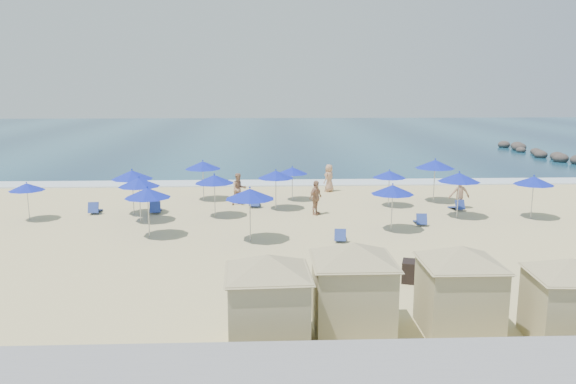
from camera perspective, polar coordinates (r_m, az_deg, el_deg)
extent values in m
plane|color=#D6C487|center=(25.20, 4.77, -5.20)|extent=(160.00, 160.00, 0.00)
cube|color=#0E324E|center=(79.39, -0.12, 5.84)|extent=(160.00, 80.00, 0.06)
cube|color=white|center=(40.24, 2.07, 0.95)|extent=(160.00, 2.50, 0.08)
ellipsoid|color=#2F2927|center=(56.71, 25.96, 3.10)|extent=(1.40, 1.40, 0.91)
ellipsoid|color=#2F2927|center=(58.25, 25.68, 3.28)|extent=(1.32, 1.32, 0.86)
ellipsoid|color=#2F2927|center=(59.19, 24.29, 3.47)|extent=(1.24, 1.24, 0.81)
ellipsoid|color=#2F2927|center=(60.74, 24.07, 3.63)|extent=(1.16, 1.16, 0.75)
ellipsoid|color=#2F2927|center=(62.29, 23.86, 3.78)|extent=(1.08, 1.08, 0.70)
ellipsoid|color=#2F2927|center=(63.27, 22.58, 3.96)|extent=(1.00, 1.00, 0.65)
ellipsoid|color=#2F2927|center=(64.81, 22.43, 4.23)|extent=(1.48, 1.48, 0.96)
ellipsoid|color=#2F2927|center=(66.37, 22.27, 4.36)|extent=(1.40, 1.40, 0.91)
ellipsoid|color=#2F2927|center=(67.40, 21.09, 4.51)|extent=(1.32, 1.32, 0.86)
cube|color=black|center=(20.75, 12.58, -7.88)|extent=(0.95, 0.95, 0.76)
cube|color=tan|center=(15.28, -2.05, -11.92)|extent=(2.16, 2.16, 2.07)
cube|color=tan|center=(14.91, -2.07, -8.25)|extent=(2.27, 2.27, 0.08)
pyramid|color=tan|center=(14.75, -2.09, -6.35)|extent=(4.54, 4.54, 0.52)
cube|color=tan|center=(16.17, 6.57, -10.56)|extent=(2.14, 2.14, 2.13)
cube|color=tan|center=(15.82, 6.65, -6.96)|extent=(2.24, 2.24, 0.09)
pyramid|color=tan|center=(15.66, 6.70, -5.10)|extent=(4.68, 4.68, 0.53)
cube|color=tan|center=(16.87, 16.96, -10.23)|extent=(2.06, 2.06, 2.04)
cube|color=tan|center=(16.54, 17.15, -6.94)|extent=(2.16, 2.16, 0.08)
pyramid|color=tan|center=(16.39, 17.25, -5.24)|extent=(4.46, 4.46, 0.51)
cube|color=tan|center=(17.32, 26.47, -10.58)|extent=(2.05, 2.05, 1.91)
cube|color=tan|center=(17.01, 26.74, -7.57)|extent=(2.15, 2.15, 0.08)
pyramid|color=tan|center=(16.88, 26.88, -6.02)|extent=(4.18, 4.18, 0.48)
cylinder|color=#A5A8AD|center=(32.10, -24.88, -1.21)|extent=(0.04, 0.04, 1.62)
cone|color=#101FAD|center=(31.93, -25.01, 0.48)|extent=(1.79, 1.79, 0.38)
sphere|color=#101FAD|center=(31.89, -25.05, 0.89)|extent=(0.07, 0.07, 0.07)
cylinder|color=#A5A8AD|center=(31.53, -15.45, -0.43)|extent=(0.05, 0.05, 2.01)
cone|color=#101FAD|center=(31.33, -15.56, 1.71)|extent=(2.22, 2.22, 0.48)
sphere|color=#101FAD|center=(31.28, -15.59, 2.23)|extent=(0.08, 0.08, 0.08)
cylinder|color=#A5A8AD|center=(34.58, -8.59, 0.79)|extent=(0.05, 0.05, 1.98)
cone|color=#101FAD|center=(34.40, -8.65, 2.72)|extent=(2.19, 2.19, 0.47)
sphere|color=#101FAD|center=(34.36, -8.66, 3.19)|extent=(0.08, 0.08, 0.08)
cylinder|color=#A5A8AD|center=(26.67, -13.97, -2.47)|extent=(0.05, 0.05, 1.91)
cone|color=#101FAD|center=(26.43, -14.08, -0.08)|extent=(2.12, 2.12, 0.45)
sphere|color=#101FAD|center=(26.38, -14.11, 0.51)|extent=(0.08, 0.08, 0.08)
cylinder|color=#A5A8AD|center=(31.63, -1.24, -0.15)|extent=(0.05, 0.05, 1.84)
cone|color=#101FAD|center=(31.44, -1.25, 1.79)|extent=(2.03, 2.03, 0.43)
sphere|color=#101FAD|center=(31.40, -1.25, 2.27)|extent=(0.08, 0.08, 0.08)
cylinder|color=#A5A8AD|center=(30.08, -7.44, -0.78)|extent=(0.05, 0.05, 1.88)
cone|color=#101FAD|center=(29.88, -7.49, 1.31)|extent=(2.08, 2.08, 0.44)
sphere|color=#101FAD|center=(29.83, -7.51, 1.83)|extent=(0.08, 0.08, 0.08)
cylinder|color=#A5A8AD|center=(25.25, -3.86, -2.82)|extent=(0.05, 0.05, 2.00)
cone|color=#101FAD|center=(24.99, -3.89, -0.18)|extent=(2.21, 2.21, 0.47)
sphere|color=#101FAD|center=(24.94, -3.90, 0.47)|extent=(0.08, 0.08, 0.08)
cylinder|color=#A5A8AD|center=(32.90, 10.20, 0.02)|extent=(0.05, 0.05, 1.74)
cone|color=#101FAD|center=(32.73, 10.26, 1.79)|extent=(1.92, 1.92, 0.41)
sphere|color=#101FAD|center=(32.69, 10.27, 2.22)|extent=(0.07, 0.07, 0.07)
cylinder|color=#A5A8AD|center=(27.43, 10.50, -2.02)|extent=(0.05, 0.05, 1.86)
cone|color=#101FAD|center=(27.21, 10.58, 0.25)|extent=(2.06, 2.06, 0.44)
sphere|color=#101FAD|center=(27.16, 10.60, 0.81)|extent=(0.08, 0.08, 0.08)
cylinder|color=#A5A8AD|center=(34.74, 14.62, 0.72)|extent=(0.06, 0.06, 2.11)
cone|color=#101FAD|center=(34.55, 14.72, 2.77)|extent=(2.34, 2.34, 0.50)
sphere|color=#101FAD|center=(34.51, 14.74, 3.27)|extent=(0.09, 0.09, 0.09)
cylinder|color=#A5A8AD|center=(30.98, 16.87, -0.71)|extent=(0.05, 0.05, 2.00)
cone|color=#101FAD|center=(30.77, 16.99, 1.45)|extent=(2.21, 2.21, 0.47)
sphere|color=#101FAD|center=(30.73, 17.02, 1.98)|extent=(0.08, 0.08, 0.08)
cylinder|color=#A5A8AD|center=(32.18, 23.55, -0.86)|extent=(0.05, 0.05, 1.86)
cone|color=#101FAD|center=(31.99, 23.70, 1.07)|extent=(2.05, 2.05, 0.44)
sphere|color=#101FAD|center=(31.95, 23.73, 1.55)|extent=(0.08, 0.08, 0.08)
cylinder|color=#A5A8AD|center=(34.15, 0.44, 0.54)|extent=(0.04, 0.04, 1.69)
cone|color=#101FAD|center=(33.98, 0.44, 2.20)|extent=(1.86, 1.86, 0.40)
sphere|color=#101FAD|center=(33.95, 0.44, 2.60)|extent=(0.07, 0.07, 0.07)
cylinder|color=#A5A8AD|center=(29.74, -14.80, -1.16)|extent=(0.05, 0.05, 1.90)
cone|color=#101FAD|center=(29.54, -14.90, 0.97)|extent=(2.10, 2.10, 0.45)
sphere|color=#101FAD|center=(29.49, -14.93, 1.50)|extent=(0.08, 0.08, 0.08)
cube|color=#283E95|center=(32.73, -18.97, -1.73)|extent=(0.65, 1.23, 0.33)
cube|color=#283E95|center=(32.21, -19.18, -1.50)|extent=(0.58, 0.37, 0.58)
cube|color=#283E95|center=(31.87, -13.27, -1.74)|extent=(0.72, 1.30, 0.34)
cube|color=#283E95|center=(31.31, -13.36, -1.50)|extent=(0.62, 0.40, 0.60)
cube|color=#283E95|center=(32.70, -3.40, -1.14)|extent=(0.64, 1.30, 0.35)
cube|color=#283E95|center=(32.12, -3.46, -0.89)|extent=(0.61, 0.37, 0.62)
cube|color=#283E95|center=(25.67, 5.33, -4.57)|extent=(0.67, 1.16, 0.30)
cube|color=#283E95|center=(25.17, 5.32, -4.36)|extent=(0.55, 0.37, 0.53)
cube|color=#283E95|center=(29.23, 13.25, -2.90)|extent=(0.63, 1.16, 0.31)
cube|color=#283E95|center=(28.73, 13.43, -2.69)|extent=(0.55, 0.35, 0.54)
cube|color=#283E95|center=(33.15, 16.71, -1.46)|extent=(0.65, 1.16, 0.31)
cube|color=#283E95|center=(32.69, 17.08, -1.25)|extent=(0.55, 0.36, 0.54)
imported|color=tan|center=(33.03, -5.01, 0.30)|extent=(1.09, 0.97, 1.86)
imported|color=tan|center=(30.37, 2.82, -0.58)|extent=(1.03, 1.16, 1.88)
imported|color=tan|center=(33.30, 17.03, -0.07)|extent=(1.21, 0.71, 1.84)
imported|color=tan|center=(37.08, 4.19, 1.43)|extent=(1.01, 1.05, 1.81)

